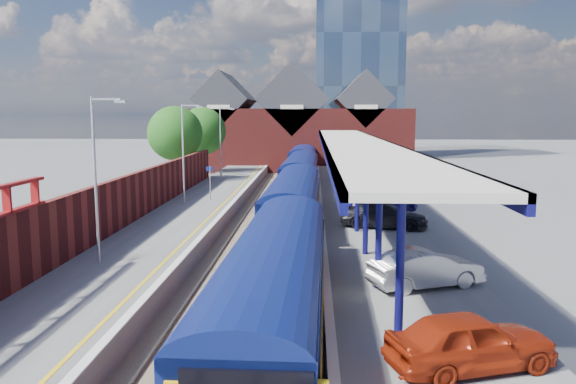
# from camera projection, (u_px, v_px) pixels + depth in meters

# --- Properties ---
(ground) EXTENTS (240.00, 240.00, 0.00)m
(ground) POSITION_uv_depth(u_px,v_px,m) (282.00, 201.00, 47.57)
(ground) COLOR #5B5B5E
(ground) RESTS_ON ground
(ballast_bed) EXTENTS (6.00, 76.00, 0.06)m
(ballast_bed) POSITION_uv_depth(u_px,v_px,m) (274.00, 223.00, 37.67)
(ballast_bed) COLOR #473D33
(ballast_bed) RESTS_ON ground
(rails) EXTENTS (4.51, 76.00, 0.14)m
(rails) POSITION_uv_depth(u_px,v_px,m) (274.00, 222.00, 37.66)
(rails) COLOR slate
(rails) RESTS_ON ground
(left_platform) EXTENTS (5.00, 76.00, 1.00)m
(left_platform) POSITION_uv_depth(u_px,v_px,m) (193.00, 216.00, 37.85)
(left_platform) COLOR #565659
(left_platform) RESTS_ON ground
(right_platform) EXTENTS (6.00, 76.00, 1.00)m
(right_platform) POSITION_uv_depth(u_px,v_px,m) (363.00, 217.00, 37.34)
(right_platform) COLOR #565659
(right_platform) RESTS_ON ground
(coping_left) EXTENTS (0.30, 76.00, 0.05)m
(coping_left) POSITION_uv_depth(u_px,v_px,m) (227.00, 208.00, 37.68)
(coping_left) COLOR silver
(coping_left) RESTS_ON left_platform
(coping_right) EXTENTS (0.30, 76.00, 0.05)m
(coping_right) POSITION_uv_depth(u_px,v_px,m) (321.00, 209.00, 37.40)
(coping_right) COLOR silver
(coping_right) RESTS_ON right_platform
(yellow_line) EXTENTS (0.14, 76.00, 0.01)m
(yellow_line) POSITION_uv_depth(u_px,v_px,m) (218.00, 209.00, 37.71)
(yellow_line) COLOR yellow
(yellow_line) RESTS_ON left_platform
(train) EXTENTS (3.18, 65.96, 3.45)m
(train) POSITION_uv_depth(u_px,v_px,m) (298.00, 184.00, 42.04)
(train) COLOR #0B1650
(train) RESTS_ON ground
(canopy) EXTENTS (4.50, 52.00, 4.48)m
(canopy) POSITION_uv_depth(u_px,v_px,m) (355.00, 144.00, 38.65)
(canopy) COLOR #0E0D50
(canopy) RESTS_ON right_platform
(lamp_post_b) EXTENTS (1.48, 0.18, 7.00)m
(lamp_post_b) POSITION_uv_depth(u_px,v_px,m) (98.00, 170.00, 23.42)
(lamp_post_b) COLOR #A5A8AA
(lamp_post_b) RESTS_ON left_platform
(lamp_post_c) EXTENTS (1.48, 0.18, 7.00)m
(lamp_post_c) POSITION_uv_depth(u_px,v_px,m) (185.00, 147.00, 39.26)
(lamp_post_c) COLOR #A5A8AA
(lamp_post_c) RESTS_ON left_platform
(lamp_post_d) EXTENTS (1.48, 0.18, 7.00)m
(lamp_post_d) POSITION_uv_depth(u_px,v_px,m) (222.00, 138.00, 55.09)
(lamp_post_d) COLOR #A5A8AA
(lamp_post_d) RESTS_ON left_platform
(platform_sign) EXTENTS (0.55, 0.08, 2.50)m
(platform_sign) POSITION_uv_depth(u_px,v_px,m) (210.00, 177.00, 41.49)
(platform_sign) COLOR #A5A8AA
(platform_sign) RESTS_ON left_platform
(brick_wall) EXTENTS (0.35, 50.00, 3.86)m
(brick_wall) POSITION_uv_depth(u_px,v_px,m) (121.00, 202.00, 31.31)
(brick_wall) COLOR maroon
(brick_wall) RESTS_ON left_platform
(station_building) EXTENTS (30.00, 12.12, 13.78)m
(station_building) POSITION_uv_depth(u_px,v_px,m) (294.00, 128.00, 74.54)
(station_building) COLOR maroon
(station_building) RESTS_ON ground
(glass_tower) EXTENTS (14.20, 14.20, 40.30)m
(glass_tower) POSITION_uv_depth(u_px,v_px,m) (358.00, 37.00, 93.85)
(glass_tower) COLOR #445976
(glass_tower) RESTS_ON ground
(tree_near) EXTENTS (5.20, 5.20, 8.10)m
(tree_near) POSITION_uv_depth(u_px,v_px,m) (176.00, 135.00, 53.14)
(tree_near) COLOR #382314
(tree_near) RESTS_ON ground
(tree_far) EXTENTS (5.20, 5.20, 8.10)m
(tree_far) POSITION_uv_depth(u_px,v_px,m) (203.00, 132.00, 61.02)
(tree_far) COLOR #382314
(tree_far) RESTS_ON ground
(parked_car_red) EXTENTS (4.58, 2.94, 1.45)m
(parked_car_red) POSITION_uv_depth(u_px,v_px,m) (471.00, 341.00, 13.86)
(parked_car_red) COLOR maroon
(parked_car_red) RESTS_ON right_platform
(parked_car_silver) EXTENTS (4.48, 2.91, 1.40)m
(parked_car_silver) POSITION_uv_depth(u_px,v_px,m) (426.00, 268.00, 20.47)
(parked_car_silver) COLOR #A5A6AA
(parked_car_silver) RESTS_ON right_platform
(parked_car_dark) EXTENTS (5.12, 2.96, 1.40)m
(parked_car_dark) POSITION_uv_depth(u_px,v_px,m) (384.00, 215.00, 31.33)
(parked_car_dark) COLOR black
(parked_car_dark) RESTS_ON right_platform
(parked_car_blue) EXTENTS (4.26, 3.00, 1.08)m
(parked_car_blue) POSITION_uv_depth(u_px,v_px,m) (388.00, 204.00, 36.21)
(parked_car_blue) COLOR navy
(parked_car_blue) RESTS_ON right_platform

